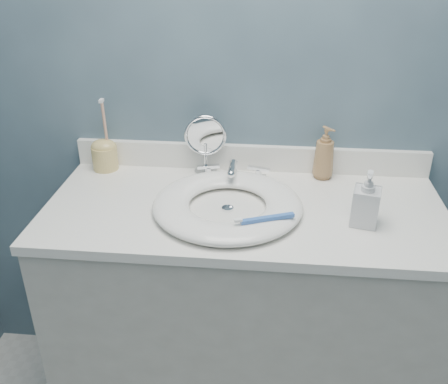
# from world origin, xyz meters

# --- Properties ---
(back_wall) EXTENTS (2.20, 0.02, 2.40)m
(back_wall) POSITION_xyz_m (0.00, 1.25, 1.20)
(back_wall) COLOR #3F515E
(back_wall) RESTS_ON ground
(vanity_cabinet) EXTENTS (1.20, 0.55, 0.85)m
(vanity_cabinet) POSITION_xyz_m (0.00, 0.97, 0.42)
(vanity_cabinet) COLOR beige
(vanity_cabinet) RESTS_ON ground
(countertop) EXTENTS (1.22, 0.57, 0.03)m
(countertop) POSITION_xyz_m (0.00, 0.97, 0.86)
(countertop) COLOR white
(countertop) RESTS_ON vanity_cabinet
(backsplash) EXTENTS (1.22, 0.02, 0.09)m
(backsplash) POSITION_xyz_m (0.00, 1.24, 0.93)
(backsplash) COLOR white
(backsplash) RESTS_ON countertop
(basin) EXTENTS (0.45, 0.45, 0.04)m
(basin) POSITION_xyz_m (-0.05, 0.94, 0.90)
(basin) COLOR white
(basin) RESTS_ON countertop
(drain) EXTENTS (0.04, 0.04, 0.01)m
(drain) POSITION_xyz_m (-0.05, 0.94, 0.88)
(drain) COLOR silver
(drain) RESTS_ON countertop
(faucet) EXTENTS (0.25, 0.13, 0.07)m
(faucet) POSITION_xyz_m (-0.05, 1.14, 0.91)
(faucet) COLOR silver
(faucet) RESTS_ON countertop
(makeup_mirror) EXTENTS (0.14, 0.08, 0.21)m
(makeup_mirror) POSITION_xyz_m (-0.15, 1.20, 0.99)
(makeup_mirror) COLOR silver
(makeup_mirror) RESTS_ON countertop
(soap_bottle_amber) EXTENTS (0.10, 0.10, 0.18)m
(soap_bottle_amber) POSITION_xyz_m (0.25, 1.20, 0.97)
(soap_bottle_amber) COLOR #976E44
(soap_bottle_amber) RESTS_ON countertop
(soap_bottle_clear) EXTENTS (0.09, 0.09, 0.16)m
(soap_bottle_clear) POSITION_xyz_m (0.35, 0.91, 0.96)
(soap_bottle_clear) COLOR silver
(soap_bottle_clear) RESTS_ON countertop
(toothbrush_holder) EXTENTS (0.09, 0.09, 0.25)m
(toothbrush_holder) POSITION_xyz_m (-0.50, 1.19, 0.94)
(toothbrush_holder) COLOR tan
(toothbrush_holder) RESTS_ON countertop
(toothbrush_lying) EXTENTS (0.17, 0.08, 0.02)m
(toothbrush_lying) POSITION_xyz_m (0.06, 0.83, 0.92)
(toothbrush_lying) COLOR #3464B9
(toothbrush_lying) RESTS_ON basin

